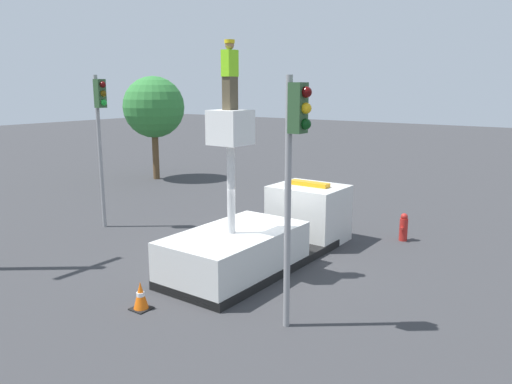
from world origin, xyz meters
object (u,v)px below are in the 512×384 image
Objects in this scene: worker at (230,75)px; fire_hydrant at (404,227)px; traffic_light_across at (101,122)px; bucket_truck at (266,235)px; traffic_light_pole at (294,154)px; traffic_cone_rear at (141,296)px; tree_left_bg at (154,107)px.

worker reaches higher than fire_hydrant.
worker is at bearing -99.57° from traffic_light_across.
bucket_truck is 1.32× the size of traffic_light_pole.
traffic_cone_rear is at bearing 160.73° from fire_hydrant.
bucket_truck is 10.38× the size of traffic_cone_rear.
bucket_truck is 7.62m from traffic_light_across.
bucket_truck reaches higher than traffic_cone_rear.
traffic_light_pole is 10.20m from traffic_light_across.
fire_hydrant is at bearing -101.60° from tree_left_bg.
fire_hydrant is (4.41, -2.65, -0.33)m from bucket_truck.
traffic_light_pole is 5.03m from traffic_cone_rear.
traffic_cone_rear is at bearing 111.29° from traffic_light_pole.
bucket_truck is at bearing 148.99° from fire_hydrant.
worker reaches higher than bucket_truck.
fire_hydrant is at bearing -19.27° from traffic_cone_rear.
traffic_light_pole is at bearing -105.43° from traffic_light_across.
fire_hydrant is 16.30m from tree_left_bg.
traffic_light_across reaches higher than traffic_light_pole.
fire_hydrant is (4.90, -9.58, -3.47)m from traffic_light_across.
traffic_light_across is (-0.49, 6.93, 3.15)m from bucket_truck.
worker is 5.89m from traffic_cone_rear.
tree_left_bg is at bearing 55.66° from traffic_light_pole.
traffic_light_across reaches higher than bucket_truck.
tree_left_bg is at bearing 78.40° from fire_hydrant.
traffic_light_across is 0.97× the size of tree_left_bg.
worker reaches higher than traffic_light_pole.
bucket_truck is 5.28m from traffic_light_pole.
traffic_light_across reaches higher than traffic_cone_rear.
fire_hydrant is at bearing -31.01° from bucket_truck.
traffic_cone_rear is (-4.03, -6.46, -3.62)m from traffic_light_across.
traffic_cone_rear is at bearing 174.05° from bucket_truck.
worker is 15.97m from tree_left_bg.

